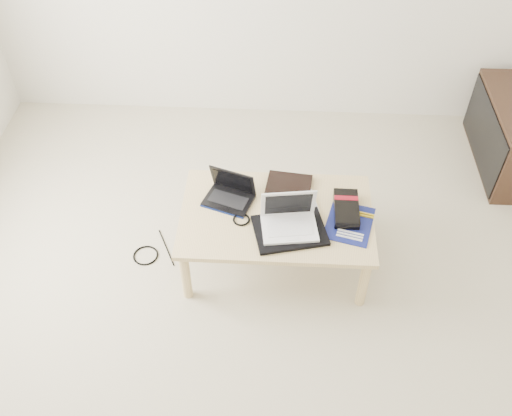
# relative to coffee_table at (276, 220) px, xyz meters

# --- Properties ---
(ground) EXTENTS (4.00, 4.00, 0.00)m
(ground) POSITION_rel_coffee_table_xyz_m (-0.14, -0.45, -0.35)
(ground) COLOR beige
(ground) RESTS_ON ground
(room_shell) EXTENTS (4.20, 4.20, 2.70)m
(room_shell) POSITION_rel_coffee_table_xyz_m (-0.14, -0.45, 1.32)
(room_shell) COLOR silver
(room_shell) RESTS_ON ground
(coffee_table) EXTENTS (1.10, 0.70, 0.40)m
(coffee_table) POSITION_rel_coffee_table_xyz_m (0.00, 0.00, 0.00)
(coffee_table) COLOR #D5BD80
(coffee_table) RESTS_ON ground
(media_cabinet) EXTENTS (0.41, 0.90, 0.50)m
(media_cabinet) POSITION_rel_coffee_table_xyz_m (1.63, 1.00, -0.10)
(media_cabinet) COLOR #3A2717
(media_cabinet) RESTS_ON ground
(book) EXTENTS (0.29, 0.25, 0.03)m
(book) POSITION_rel_coffee_table_xyz_m (0.07, 0.22, 0.06)
(book) COLOR black
(book) RESTS_ON coffee_table
(netbook) EXTENTS (0.32, 0.28, 0.20)m
(netbook) POSITION_rel_coffee_table_xyz_m (-0.28, 0.11, 0.09)
(netbook) COLOR black
(netbook) RESTS_ON coffee_table
(tablet) EXTENTS (0.27, 0.24, 0.01)m
(tablet) POSITION_rel_coffee_table_xyz_m (0.06, 0.08, 0.05)
(tablet) COLOR black
(tablet) RESTS_ON coffee_table
(remote) EXTENTS (0.09, 0.20, 0.02)m
(remote) POSITION_rel_coffee_table_xyz_m (0.20, 0.11, 0.06)
(remote) COLOR silver
(remote) RESTS_ON coffee_table
(neoprene_sleeve) EXTENTS (0.44, 0.37, 0.02)m
(neoprene_sleeve) POSITION_rel_coffee_table_xyz_m (0.08, -0.13, 0.06)
(neoprene_sleeve) COLOR black
(neoprene_sleeve) RESTS_ON coffee_table
(white_laptop) EXTENTS (0.33, 0.25, 0.22)m
(white_laptop) POSITION_rel_coffee_table_xyz_m (0.07, -0.10, 0.11)
(white_laptop) COLOR white
(white_laptop) RESTS_ON neoprene_sleeve
(motherboard) EXTENTS (0.32, 0.36, 0.01)m
(motherboard) POSITION_rel_coffee_table_xyz_m (0.41, -0.05, 0.05)
(motherboard) COLOR #0D1157
(motherboard) RESTS_ON coffee_table
(gpu_box) EXTENTS (0.14, 0.28, 0.06)m
(gpu_box) POSITION_rel_coffee_table_xyz_m (0.40, 0.03, 0.08)
(gpu_box) COLOR black
(gpu_box) RESTS_ON coffee_table
(cable_coil) EXTENTS (0.10, 0.10, 0.01)m
(cable_coil) POSITION_rel_coffee_table_xyz_m (-0.20, -0.06, 0.05)
(cable_coil) COLOR black
(cable_coil) RESTS_ON coffee_table
(floor_cable_coil) EXTENTS (0.16, 0.16, 0.01)m
(floor_cable_coil) POSITION_rel_coffee_table_xyz_m (-0.81, -0.02, -0.35)
(floor_cable_coil) COLOR black
(floor_cable_coil) RESTS_ON ground
(floor_cable_trail) EXTENTS (0.15, 0.29, 0.01)m
(floor_cable_trail) POSITION_rel_coffee_table_xyz_m (-0.69, 0.05, -0.35)
(floor_cable_trail) COLOR black
(floor_cable_trail) RESTS_ON ground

